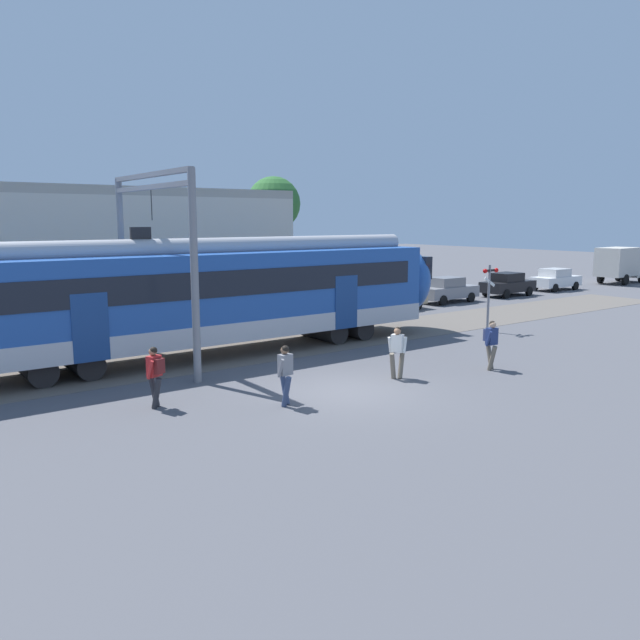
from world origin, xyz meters
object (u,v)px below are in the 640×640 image
(box_truck, at_px, (621,263))
(crossing_signal, at_px, (489,287))
(pedestrian_white, at_px, (398,348))
(parked_car_tan, at_px, (391,296))
(parked_car_grey, at_px, (447,290))
(parked_car_white, at_px, (556,279))
(pedestrian_navy, at_px, (491,341))
(parked_car_black, at_px, (508,284))
(pedestrian_grey, at_px, (285,371))
(pedestrian_red, at_px, (155,372))

(box_truck, xyz_separation_m, crossing_signal, (-25.76, -7.75, 0.44))
(pedestrian_white, height_order, box_truck, box_truck)
(parked_car_tan, xyz_separation_m, parked_car_grey, (4.92, 0.34, 0.00))
(parked_car_grey, relative_size, parked_car_white, 1.00)
(parked_car_tan, bearing_deg, pedestrian_navy, -119.10)
(parked_car_grey, height_order, parked_car_black, same)
(pedestrian_navy, bearing_deg, box_truck, 21.54)
(pedestrian_grey, height_order, pedestrian_white, same)
(pedestrian_navy, bearing_deg, parked_car_grey, 47.02)
(pedestrian_red, relative_size, box_truck, 0.31)
(pedestrian_grey, distance_m, parked_car_grey, 22.90)
(pedestrian_white, xyz_separation_m, box_truck, (34.75, 11.42, 0.58))
(parked_car_black, xyz_separation_m, box_truck, (14.07, -0.03, 0.79))
(pedestrian_red, distance_m, pedestrian_white, 7.50)
(pedestrian_red, distance_m, crossing_signal, 16.50)
(pedestrian_red, distance_m, parked_car_black, 29.72)
(parked_car_tan, height_order, box_truck, box_truck)
(crossing_signal, bearing_deg, pedestrian_white, -157.80)
(parked_car_grey, relative_size, crossing_signal, 1.34)
(pedestrian_red, distance_m, pedestrian_grey, 3.46)
(pedestrian_grey, height_order, pedestrian_navy, same)
(pedestrian_grey, relative_size, pedestrian_navy, 1.00)
(pedestrian_white, bearing_deg, pedestrian_navy, -16.43)
(parked_car_tan, distance_m, parked_car_white, 16.15)
(parked_car_black, xyz_separation_m, parked_car_white, (5.61, 0.15, 0.00))
(parked_car_black, relative_size, parked_car_white, 1.01)
(pedestrian_white, xyz_separation_m, parked_car_white, (26.30, 11.60, -0.21))
(parked_car_tan, bearing_deg, pedestrian_white, -132.01)
(pedestrian_grey, xyz_separation_m, pedestrian_navy, (7.78, -0.63, 0.03))
(pedestrian_grey, bearing_deg, crossing_signal, 16.65)
(pedestrian_navy, xyz_separation_m, parked_car_tan, (6.82, 12.25, -0.21))
(pedestrian_navy, relative_size, box_truck, 0.31)
(pedestrian_white, relative_size, parked_car_grey, 0.42)
(pedestrian_navy, bearing_deg, parked_car_black, 35.62)
(pedestrian_navy, distance_m, parked_car_tan, 14.03)
(parked_car_grey, relative_size, parked_car_black, 0.99)
(pedestrian_white, relative_size, pedestrian_navy, 1.00)
(parked_car_grey, xyz_separation_m, parked_car_white, (11.23, -0.01, 0.00))
(parked_car_tan, bearing_deg, crossing_signal, -98.70)
(pedestrian_grey, height_order, parked_car_tan, pedestrian_grey)
(parked_car_black, bearing_deg, pedestrian_navy, -144.38)
(pedestrian_red, distance_m, parked_car_white, 35.10)
(box_truck, distance_m, crossing_signal, 26.91)
(pedestrian_red, bearing_deg, crossing_signal, 7.40)
(pedestrian_red, height_order, box_truck, box_truck)
(pedestrian_grey, bearing_deg, box_truck, 16.71)
(pedestrian_red, relative_size, pedestrian_grey, 1.00)
(parked_car_white, bearing_deg, parked_car_tan, -178.82)
(pedestrian_red, height_order, crossing_signal, crossing_signal)
(pedestrian_navy, height_order, box_truck, box_truck)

